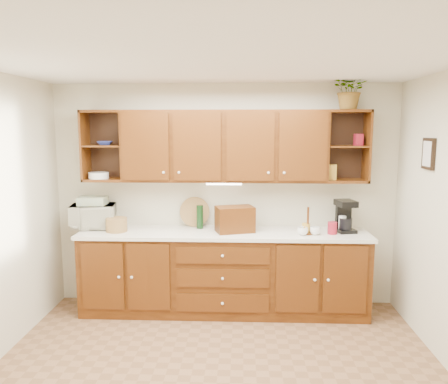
# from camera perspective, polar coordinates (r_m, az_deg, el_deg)

# --- Properties ---
(floor) EXTENTS (4.00, 4.00, 0.00)m
(floor) POSITION_cam_1_polar(r_m,az_deg,el_deg) (3.95, -0.98, -23.64)
(floor) COLOR brown
(floor) RESTS_ON ground
(ceiling) EXTENTS (4.00, 4.00, 0.00)m
(ceiling) POSITION_cam_1_polar(r_m,az_deg,el_deg) (3.39, -1.09, 16.95)
(ceiling) COLOR white
(ceiling) RESTS_ON back_wall
(back_wall) EXTENTS (4.00, 0.00, 4.00)m
(back_wall) POSITION_cam_1_polar(r_m,az_deg,el_deg) (5.16, 0.10, -0.47)
(back_wall) COLOR beige
(back_wall) RESTS_ON floor
(base_cabinets) EXTENTS (3.20, 0.60, 0.90)m
(base_cabinets) POSITION_cam_1_polar(r_m,az_deg,el_deg) (5.07, -0.04, -10.53)
(base_cabinets) COLOR #341705
(base_cabinets) RESTS_ON floor
(countertop) EXTENTS (3.24, 0.64, 0.04)m
(countertop) POSITION_cam_1_polar(r_m,az_deg,el_deg) (4.93, -0.04, -5.40)
(countertop) COLOR white
(countertop) RESTS_ON base_cabinets
(upper_cabinets) EXTENTS (3.20, 0.33, 0.80)m
(upper_cabinets) POSITION_cam_1_polar(r_m,az_deg,el_deg) (4.94, 0.14, 6.04)
(upper_cabinets) COLOR #341705
(upper_cabinets) RESTS_ON back_wall
(undercabinet_light) EXTENTS (0.40, 0.05, 0.02)m
(undercabinet_light) POSITION_cam_1_polar(r_m,az_deg,el_deg) (4.92, 0.00, 1.10)
(undercabinet_light) COLOR white
(undercabinet_light) RESTS_ON upper_cabinets
(framed_picture) EXTENTS (0.03, 0.24, 0.30)m
(framed_picture) POSITION_cam_1_polar(r_m,az_deg,el_deg) (4.61, 25.15, 4.55)
(framed_picture) COLOR black
(framed_picture) RESTS_ON right_wall
(wicker_basket) EXTENTS (0.30, 0.30, 0.15)m
(wicker_basket) POSITION_cam_1_polar(r_m,az_deg,el_deg) (5.06, -13.85, -4.17)
(wicker_basket) COLOR olive
(wicker_basket) RESTS_ON countertop
(microwave) EXTENTS (0.54, 0.41, 0.27)m
(microwave) POSITION_cam_1_polar(r_m,az_deg,el_deg) (5.29, -16.70, -3.07)
(microwave) COLOR silver
(microwave) RESTS_ON countertop
(towel_stack) EXTENTS (0.31, 0.24, 0.09)m
(towel_stack) POSITION_cam_1_polar(r_m,az_deg,el_deg) (5.26, -16.79, -1.11)
(towel_stack) COLOR #DACE66
(towel_stack) RESTS_ON microwave
(wine_bottle) EXTENTS (0.10, 0.10, 0.27)m
(wine_bottle) POSITION_cam_1_polar(r_m,az_deg,el_deg) (5.05, -3.17, -3.26)
(wine_bottle) COLOR black
(wine_bottle) RESTS_ON countertop
(woven_tray) EXTENTS (0.35, 0.10, 0.35)m
(woven_tray) POSITION_cam_1_polar(r_m,az_deg,el_deg) (5.19, -3.83, -4.38)
(woven_tray) COLOR olive
(woven_tray) RESTS_ON countertop
(bread_box) EXTENTS (0.47, 0.36, 0.29)m
(bread_box) POSITION_cam_1_polar(r_m,az_deg,el_deg) (4.88, 1.42, -3.58)
(bread_box) COLOR #341705
(bread_box) RESTS_ON countertop
(mug_tree) EXTENTS (0.28, 0.27, 0.30)m
(mug_tree) POSITION_cam_1_polar(r_m,az_deg,el_deg) (4.88, 10.87, -4.88)
(mug_tree) COLOR #341705
(mug_tree) RESTS_ON countertop
(canister_red) EXTENTS (0.13, 0.13, 0.13)m
(canister_red) POSITION_cam_1_polar(r_m,az_deg,el_deg) (4.94, 13.96, -4.59)
(canister_red) COLOR maroon
(canister_red) RESTS_ON countertop
(canister_white) EXTENTS (0.11, 0.11, 0.18)m
(canister_white) POSITION_cam_1_polar(r_m,az_deg,el_deg) (5.06, 15.19, -4.04)
(canister_white) COLOR white
(canister_white) RESTS_ON countertop
(canister_yellow) EXTENTS (0.09, 0.09, 0.11)m
(canister_yellow) POSITION_cam_1_polar(r_m,az_deg,el_deg) (4.90, 10.66, -4.71)
(canister_yellow) COLOR gold
(canister_yellow) RESTS_ON countertop
(coffee_maker) EXTENTS (0.23, 0.28, 0.36)m
(coffee_maker) POSITION_cam_1_polar(r_m,az_deg,el_deg) (5.08, 15.50, -3.08)
(coffee_maker) COLOR black
(coffee_maker) RESTS_ON countertop
(bowl_stack) EXTENTS (0.22, 0.22, 0.04)m
(bowl_stack) POSITION_cam_1_polar(r_m,az_deg,el_deg) (5.16, -15.31, 6.17)
(bowl_stack) COLOR navy
(bowl_stack) RESTS_ON upper_cabinets
(plate_stack) EXTENTS (0.28, 0.28, 0.07)m
(plate_stack) POSITION_cam_1_polar(r_m,az_deg,el_deg) (5.19, -16.06, 2.09)
(plate_stack) COLOR white
(plate_stack) RESTS_ON upper_cabinets
(pantry_box_yellow) EXTENTS (0.10, 0.09, 0.17)m
(pantry_box_yellow) POSITION_cam_1_polar(r_m,az_deg,el_deg) (5.04, 13.95, 2.55)
(pantry_box_yellow) COLOR gold
(pantry_box_yellow) RESTS_ON upper_cabinets
(pantry_box_red) EXTENTS (0.10, 0.09, 0.13)m
(pantry_box_red) POSITION_cam_1_polar(r_m,az_deg,el_deg) (5.09, 17.15, 6.54)
(pantry_box_red) COLOR maroon
(pantry_box_red) RESTS_ON upper_cabinets
(potted_plant) EXTENTS (0.45, 0.42, 0.43)m
(potted_plant) POSITION_cam_1_polar(r_m,az_deg,el_deg) (5.03, 16.22, 12.72)
(potted_plant) COLOR #999999
(potted_plant) RESTS_ON upper_cabinets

